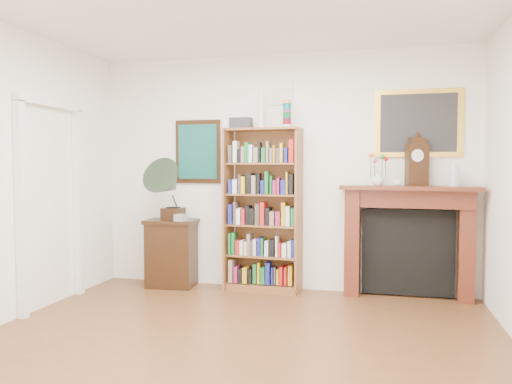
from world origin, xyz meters
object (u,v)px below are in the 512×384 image
at_px(gramophone, 169,185).
at_px(bottle_right, 456,177).
at_px(flower_vase, 378,179).
at_px(bottle_left, 454,175).
at_px(cd_stack, 181,218).
at_px(bookshelf, 263,200).
at_px(mantel_clock, 417,163).
at_px(teacup, 397,183).
at_px(side_cabinet, 172,253).
at_px(fireplace, 408,231).

bearing_deg(gramophone, bottle_right, 9.57).
height_order(flower_vase, bottle_left, bottle_left).
height_order(cd_stack, flower_vase, flower_vase).
bearing_deg(gramophone, cd_stack, -2.70).
relative_size(gramophone, bottle_right, 3.76).
relative_size(gramophone, cd_stack, 6.27).
bearing_deg(bottle_right, bookshelf, -179.76).
relative_size(bookshelf, bottle_right, 11.01).
xyz_separation_m(mantel_clock, teacup, (-0.21, -0.11, -0.22)).
height_order(gramophone, cd_stack, gramophone).
relative_size(side_cabinet, bottle_left, 3.42).
relative_size(side_cabinet, fireplace, 0.55).
bearing_deg(bottle_right, teacup, -173.00).
xyz_separation_m(side_cabinet, bottle_left, (3.23, 0.07, 0.96)).
bearing_deg(bottle_right, gramophone, -177.08).
height_order(gramophone, mantel_clock, mantel_clock).
distance_m(fireplace, mantel_clock, 0.77).
xyz_separation_m(fireplace, cd_stack, (-2.60, -0.25, 0.11)).
bearing_deg(fireplace, bookshelf, -174.09).
distance_m(fireplace, flower_vase, 0.67).
distance_m(bookshelf, gramophone, 1.14).
xyz_separation_m(bookshelf, flower_vase, (1.31, -0.01, 0.26)).
bearing_deg(teacup, fireplace, 46.78).
xyz_separation_m(cd_stack, flower_vase, (2.27, 0.18, 0.47)).
distance_m(mantel_clock, bottle_right, 0.43).
distance_m(side_cabinet, mantel_clock, 3.06).
xyz_separation_m(mantel_clock, flower_vase, (-0.41, -0.05, -0.18)).
distance_m(bookshelf, fireplace, 1.68).
xyz_separation_m(fireplace, flower_vase, (-0.33, -0.07, 0.58)).
xyz_separation_m(bookshelf, teacup, (1.52, -0.07, 0.22)).
distance_m(cd_stack, bottle_left, 3.11).
xyz_separation_m(cd_stack, teacup, (2.48, 0.12, 0.43)).
relative_size(side_cabinet, flower_vase, 5.72).
height_order(fireplace, teacup, teacup).
height_order(bottle_left, bottle_right, bottle_left).
bearing_deg(bookshelf, teacup, 2.77).
bearing_deg(side_cabinet, flower_vase, -2.90).
height_order(fireplace, bottle_left, bottle_left).
bearing_deg(side_cabinet, bottle_left, -3.04).
height_order(bookshelf, gramophone, bookshelf).
bearing_deg(mantel_clock, side_cabinet, 163.66).
xyz_separation_m(cd_stack, bottle_left, (3.06, 0.19, 0.51)).
relative_size(fireplace, mantel_clock, 2.84).
relative_size(side_cabinet, teacup, 10.36).
height_order(bookshelf, fireplace, bookshelf).
distance_m(side_cabinet, teacup, 2.79).
height_order(side_cabinet, flower_vase, flower_vase).
bearing_deg(bookshelf, cd_stack, -163.94).
relative_size(cd_stack, teacup, 1.52).
relative_size(cd_stack, bottle_left, 0.50).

